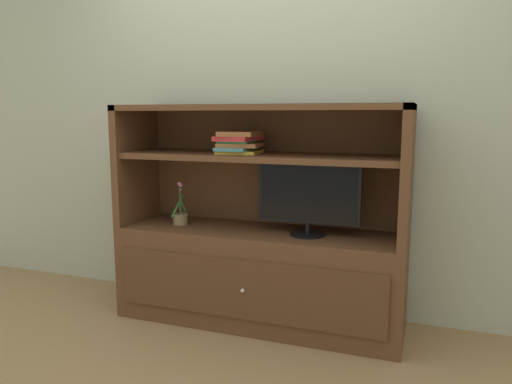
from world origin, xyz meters
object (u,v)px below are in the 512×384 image
at_px(media_console, 259,253).
at_px(tv_monitor, 308,198).
at_px(potted_plant, 181,216).
at_px(magazine_stack, 239,142).

distance_m(media_console, tv_monitor, 0.50).
bearing_deg(tv_monitor, potted_plant, 179.68).
relative_size(tv_monitor, potted_plant, 2.18).
bearing_deg(potted_plant, magazine_stack, 1.97).
xyz_separation_m(potted_plant, magazine_stack, (0.42, 0.01, 0.50)).
bearing_deg(magazine_stack, potted_plant, -178.03).
height_order(media_console, tv_monitor, media_console).
relative_size(media_console, tv_monitor, 2.90).
xyz_separation_m(media_console, potted_plant, (-0.54, -0.02, 0.20)).
height_order(media_console, potted_plant, media_console).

